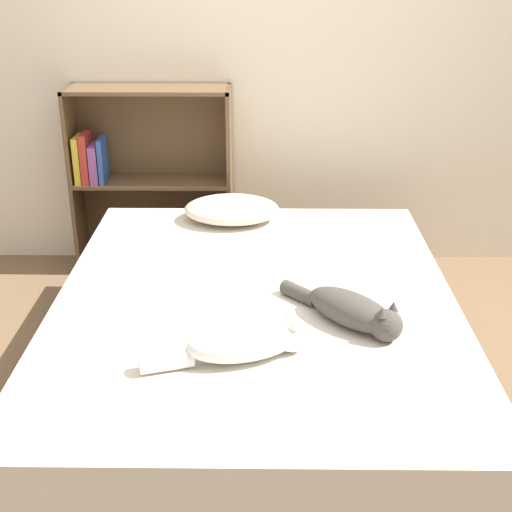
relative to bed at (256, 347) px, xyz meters
name	(u,v)px	position (x,y,z in m)	size (l,w,h in m)	color
ground_plane	(256,394)	(0.00, 0.00, -0.22)	(8.00, 8.00, 0.00)	brown
wall_back	(259,31)	(0.00, 1.41, 1.03)	(8.00, 0.06, 2.50)	silver
bed	(256,347)	(0.00, 0.00, 0.00)	(1.55, 1.98, 0.44)	brown
pillow	(232,209)	(-0.12, 0.79, 0.28)	(0.45, 0.34, 0.11)	beige
cat_light	(246,341)	(-0.02, -0.43, 0.29)	(0.54, 0.27, 0.14)	white
cat_dark	(354,311)	(0.34, -0.21, 0.28)	(0.42, 0.44, 0.13)	#47423D
bookshelf	(147,176)	(-0.60, 1.28, 0.29)	(0.84, 0.26, 0.99)	brown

